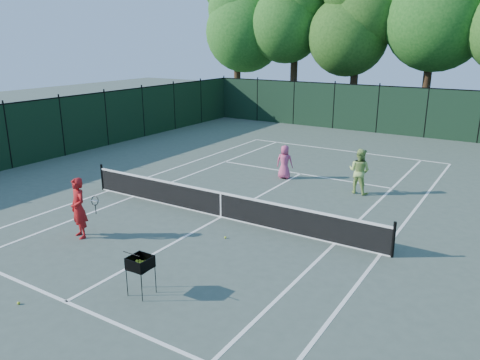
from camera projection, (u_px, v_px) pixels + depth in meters
The scene contains 21 objects.
ground at pixel (221, 217), 16.05m from camera, with size 90.00×90.00×0.00m, color #435247.
sideline_doubles_left at pixel (109, 191), 18.84m from camera, with size 0.10×23.77×0.01m, color white.
sideline_doubles_right at pixel (381, 254), 13.26m from camera, with size 0.10×23.77×0.01m, color white.
sideline_singles_left at pixel (134, 197), 18.15m from camera, with size 0.10×23.77×0.01m, color white.
sideline_singles_right at pixel (335, 244), 13.95m from camera, with size 0.10×23.77×0.01m, color white.
baseline_far at pixel (343, 150), 25.69m from camera, with size 10.97×0.10×0.01m, color white.
service_line_near at pixel (66, 302), 10.86m from camera, with size 8.23×0.10×0.01m, color white.
service_line_far at pixel (300, 174), 21.24m from camera, with size 8.23×0.10×0.01m, color white.
center_service_line at pixel (221, 217), 16.05m from camera, with size 0.10×12.80×0.01m, color white.
tennis_net at pixel (221, 204), 15.91m from camera, with size 11.69×0.09×1.06m.
fence_far at pixel (378, 110), 30.22m from camera, with size 24.00×0.05×3.00m, color black.
fence_left at pixel (8, 137), 21.73m from camera, with size 0.05×36.00×3.00m, color black.
tree_0 at pixel (237, 10), 37.76m from camera, with size 6.40×6.40×13.14m.
tree_1 at pixel (296, 1), 35.47m from camera, with size 6.80×6.80×13.98m.
tree_2 at pixel (359, 12), 33.04m from camera, with size 6.00×6.00×12.40m.
coach at pixel (79, 208), 14.18m from camera, with size 1.08×0.64×1.89m.
player_pink at pixel (285, 162), 20.36m from camera, with size 0.81×0.62×1.48m.
player_green at pixel (359, 171), 18.34m from camera, with size 0.96×0.79×1.80m.
ball_hopper at pixel (140, 263), 10.96m from camera, with size 0.55×0.55×0.98m.
loose_ball_near_cart at pixel (19, 303), 10.75m from camera, with size 0.07×0.07×0.07m, color #C7D12A.
loose_ball_midcourt at pixel (225, 237), 14.32m from camera, with size 0.07×0.07×0.07m, color #ADCB29.
Camera 1 is at (8.53, -12.36, 5.84)m, focal length 35.00 mm.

